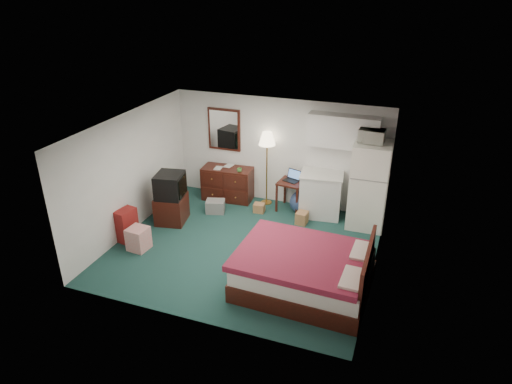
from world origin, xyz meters
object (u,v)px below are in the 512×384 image
at_px(bed, 304,272).
at_px(desk, 291,195).
at_px(floor_lamp, 267,169).
at_px(suitcase, 127,225).
at_px(tv_stand, 172,209).
at_px(dresser, 228,184).
at_px(kitchen_counter, 321,195).
at_px(fridge, 369,186).

bearing_deg(bed, desk, 112.35).
distance_m(floor_lamp, suitcase, 3.37).
xyz_separation_m(floor_lamp, tv_stand, (-1.67, -1.56, -0.58)).
bearing_deg(dresser, bed, -51.01).
bearing_deg(tv_stand, desk, 20.99).
height_order(floor_lamp, kitchen_counter, floor_lamp).
bearing_deg(dresser, fridge, -6.77).
height_order(floor_lamp, tv_stand, floor_lamp).
bearing_deg(tv_stand, fridge, 6.63).
height_order(floor_lamp, bed, floor_lamp).
relative_size(desk, tv_stand, 1.06).
xyz_separation_m(floor_lamp, bed, (1.67, -2.92, -0.53)).
xyz_separation_m(floor_lamp, kitchen_counter, (1.32, -0.14, -0.39)).
distance_m(dresser, floor_lamp, 1.07).
bearing_deg(fridge, desk, 173.72).
height_order(floor_lamp, desk, floor_lamp).
height_order(dresser, kitchen_counter, kitchen_counter).
relative_size(dresser, suitcase, 1.73).
relative_size(desk, fridge, 0.38).
xyz_separation_m(floor_lamp, fridge, (2.36, -0.27, 0.05)).
xyz_separation_m(dresser, fridge, (3.31, -0.16, 0.53)).
distance_m(desk, bed, 2.99).
relative_size(desk, kitchen_counter, 0.72).
bearing_deg(dresser, kitchen_counter, -4.71).
bearing_deg(floor_lamp, kitchen_counter, -6.04).
bearing_deg(fridge, kitchen_counter, 171.46).
xyz_separation_m(fridge, tv_stand, (-4.03, -1.28, -0.63)).
distance_m(dresser, desk, 1.58).
xyz_separation_m(desk, tv_stand, (-2.29, -1.44, -0.05)).
bearing_deg(bed, kitchen_counter, 99.07).
bearing_deg(floor_lamp, fridge, -6.60).
xyz_separation_m(dresser, bed, (2.62, -2.81, -0.05)).
bearing_deg(suitcase, desk, 52.17).
relative_size(dresser, desk, 1.68).
bearing_deg(floor_lamp, bed, -60.29).
relative_size(fridge, bed, 0.86).
height_order(dresser, desk, dresser).
height_order(desk, bed, desk).
bearing_deg(floor_lamp, dresser, -173.39).
bearing_deg(dresser, desk, -4.31).
bearing_deg(bed, fridge, 77.38).
xyz_separation_m(dresser, suitcase, (-1.18, -2.46, -0.06)).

